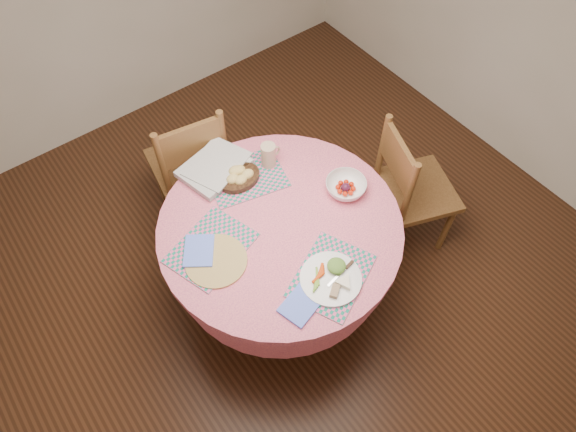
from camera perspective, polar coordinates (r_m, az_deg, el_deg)
name	(u,v)px	position (r m, az deg, el deg)	size (l,w,h in m)	color
ground	(282,292)	(3.22, -0.72, -8.44)	(4.00, 4.00, 0.00)	#331C0F
room_envelope	(277,69)	(1.85, -1.28, 16.04)	(4.01, 4.01, 2.71)	silver
dining_table	(281,245)	(2.73, -0.84, -3.22)	(1.24, 1.24, 0.75)	#FB7584
chair_right	(410,188)	(3.12, 13.41, 3.08)	(0.54, 0.55, 0.94)	brown
chair_back	(191,164)	(3.19, -10.73, 5.74)	(0.51, 0.50, 0.97)	brown
placemat_front	(331,276)	(2.42, 4.83, -6.63)	(0.40, 0.30, 0.01)	#157A61
placemat_left	(211,248)	(2.52, -8.52, -3.51)	(0.40, 0.30, 0.01)	#157A61
placemat_back	(246,177)	(2.76, -4.64, 4.32)	(0.40, 0.30, 0.01)	#157A61
wicker_trivet	(216,261)	(2.47, -7.99, -4.94)	(0.30, 0.30, 0.01)	#AA8149
napkin_near	(301,305)	(2.34, 1.42, -9.85)	(0.18, 0.14, 0.01)	#607CF8
napkin_far	(199,251)	(2.51, -9.87, -3.83)	(0.18, 0.14, 0.01)	#607CF8
dinner_plate	(333,278)	(2.40, 4.99, -6.86)	(0.29, 0.29, 0.05)	white
bread_bowl	(239,176)	(2.72, -5.45, 4.40)	(0.23, 0.23, 0.08)	black
latte_mug	(269,155)	(2.76, -2.14, 6.80)	(0.12, 0.08, 0.14)	tan
fruit_bowl	(346,187)	(2.69, 6.44, 3.26)	(0.24, 0.24, 0.07)	white
newspaper_stack	(215,167)	(2.79, -8.16, 5.39)	(0.41, 0.35, 0.04)	silver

